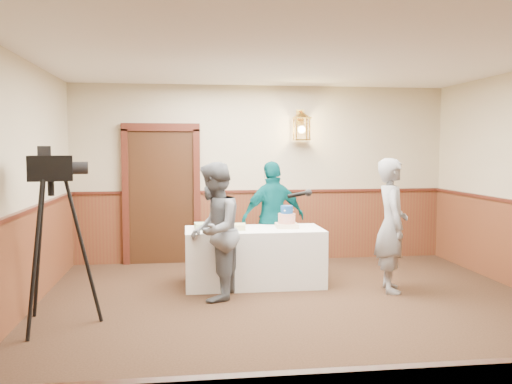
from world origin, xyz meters
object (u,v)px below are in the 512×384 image
Objects in this scene: interviewer at (214,231)px; tv_camera_rig at (53,250)px; display_table at (254,257)px; baker at (391,225)px; tiered_cake at (287,219)px; sheet_cake_yellow at (232,227)px; sheet_cake_green at (208,226)px; assistant_p at (273,218)px.

tv_camera_rig reaches higher than interviewer.
display_table is 1.07× the size of baker.
display_table is at bearing -176.15° from tiered_cake.
tiered_cake reaches higher than sheet_cake_yellow.
baker reaches higher than tiered_cake.
tv_camera_rig is at bearing -138.42° from sheet_cake_green.
baker reaches higher than interviewer.
sheet_cake_green is at bearing 31.32° from tv_camera_rig.
baker is 3.99m from tv_camera_rig.
sheet_cake_green is (-1.05, 0.02, -0.08)m from tiered_cake.
interviewer is 1.46m from assistant_p.
tv_camera_rig is at bearing -50.25° from interviewer.
tiered_cake is 0.88× the size of sheet_cake_yellow.
tiered_cake is 0.18× the size of baker.
interviewer is (-1.00, -0.64, -0.04)m from tiered_cake.
interviewer is (-0.27, -0.58, 0.04)m from sheet_cake_yellow.
tiered_cake is 0.18× the size of interviewer.
sheet_cake_green is at bearing -161.47° from interviewer.
sheet_cake_yellow is at bearing 24.80° from tv_camera_rig.
sheet_cake_green is 2.35m from baker.
assistant_p reaches higher than sheet_cake_yellow.
sheet_cake_green is at bearing 165.66° from sheet_cake_yellow.
interviewer is 0.98× the size of baker.
tv_camera_rig reaches higher than tiered_cake.
interviewer is at bearing -115.00° from sheet_cake_yellow.
tiered_cake is at bearing 85.95° from assistant_p.
sheet_cake_yellow is at bearing -14.34° from sheet_cake_green.
tv_camera_rig is (-1.67, -0.78, -0.04)m from interviewer.
tiered_cake is at bearing 137.18° from interviewer.
tv_camera_rig reaches higher than baker.
tv_camera_rig is at bearing -144.94° from sheet_cake_yellow.
baker is at bearing -24.92° from tiered_cake.
display_table is 0.94m from interviewer.
tiered_cake is 0.18× the size of assistant_p.
sheet_cake_yellow is 2.37m from tv_camera_rig.
sheet_cake_yellow is 0.85m from assistant_p.
sheet_cake_yellow reaches higher than display_table.
sheet_cake_green reaches higher than sheet_cake_yellow.
sheet_cake_yellow is at bearing -175.33° from tiered_cake.
sheet_cake_green is 0.20× the size of interviewer.
assistant_p is 3.21m from tv_camera_rig.
display_table is at bearing 21.71° from tv_camera_rig.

